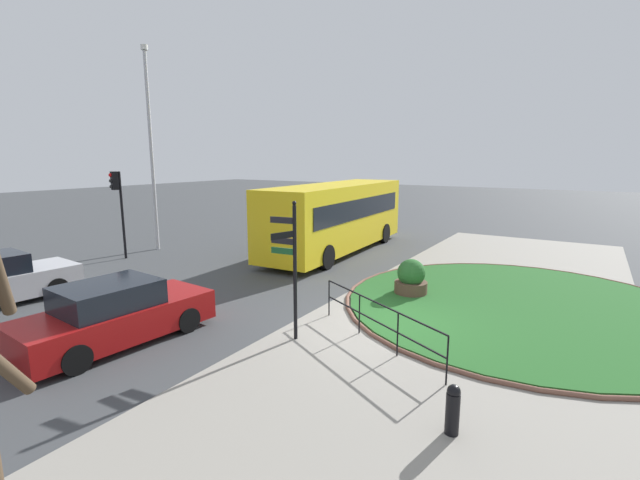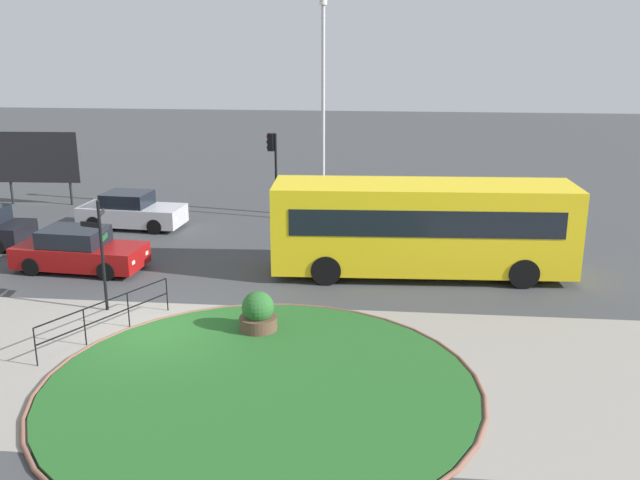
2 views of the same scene
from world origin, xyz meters
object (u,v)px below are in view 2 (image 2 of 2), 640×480
object	(u,v)px
billboard_left	(37,158)
planter_near_signpost	(258,314)
signpost_directional	(102,246)
car_far_lane	(79,251)
bus_yellow	(422,226)
car_near_lane	(131,212)
traffic_light_near	(273,156)
lamppost_tall	(323,106)

from	to	relation	value
billboard_left	planter_near_signpost	size ratio (longest dim) A/B	3.36
signpost_directional	car_far_lane	size ratio (longest dim) A/B	0.74
car_far_lane	billboard_left	world-z (taller)	billboard_left
bus_yellow	car_far_lane	world-z (taller)	bus_yellow
car_near_lane	car_far_lane	bearing A→B (deg)	-83.32
traffic_light_near	billboard_left	xyz separation A→B (m)	(-11.70, 1.46, -0.53)
bus_yellow	traffic_light_near	bearing A→B (deg)	128.24
car_near_lane	lamppost_tall	xyz separation A→B (m)	(7.99, 2.67, 4.30)
signpost_directional	lamppost_tall	xyz separation A→B (m)	(5.42, 11.87, 3.01)
bus_yellow	planter_near_signpost	bearing A→B (deg)	-133.46
traffic_light_near	planter_near_signpost	size ratio (longest dim) A/B	3.18
billboard_left	car_near_lane	bearing A→B (deg)	-34.95
car_far_lane	planter_near_signpost	size ratio (longest dim) A/B	3.81
car_far_lane	traffic_light_near	xyz separation A→B (m)	(5.59, 7.98, 2.10)
signpost_directional	traffic_light_near	bearing A→B (deg)	74.28
car_near_lane	traffic_light_near	size ratio (longest dim) A/B	1.18
bus_yellow	billboard_left	world-z (taller)	billboard_left
signpost_directional	planter_near_signpost	bearing A→B (deg)	-14.40
signpost_directional	planter_near_signpost	size ratio (longest dim) A/B	2.83
signpost_directional	bus_yellow	size ratio (longest dim) A/B	0.33
bus_yellow	car_far_lane	xyz separation A→B (m)	(-11.91, -0.71, -1.02)
bus_yellow	signpost_directional	bearing A→B (deg)	-159.05
traffic_light_near	lamppost_tall	bearing A→B (deg)	-154.19
traffic_light_near	lamppost_tall	world-z (taller)	lamppost_tall
signpost_directional	billboard_left	size ratio (longest dim) A/B	0.84
billboard_left	bus_yellow	bearing A→B (deg)	-28.58
signpost_directional	car_far_lane	world-z (taller)	signpost_directional
signpost_directional	lamppost_tall	world-z (taller)	lamppost_tall
car_near_lane	signpost_directional	bearing A→B (deg)	-69.74
bus_yellow	billboard_left	distance (m)	20.03
car_near_lane	planter_near_signpost	xyz separation A→B (m)	(7.44, -10.45, -0.16)
car_near_lane	car_far_lane	world-z (taller)	car_near_lane
car_near_lane	traffic_light_near	distance (m)	6.57
bus_yellow	lamppost_tall	bearing A→B (deg)	115.46
car_near_lane	traffic_light_near	world-z (taller)	traffic_light_near
billboard_left	lamppost_tall	bearing A→B (deg)	-7.04
lamppost_tall	traffic_light_near	bearing A→B (deg)	-169.33
signpost_directional	car_near_lane	bearing A→B (deg)	105.64
car_near_lane	planter_near_signpost	bearing A→B (deg)	-49.93
signpost_directional	planter_near_signpost	world-z (taller)	signpost_directional
bus_yellow	planter_near_signpost	world-z (taller)	bus_yellow
car_near_lane	lamppost_tall	distance (m)	9.46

